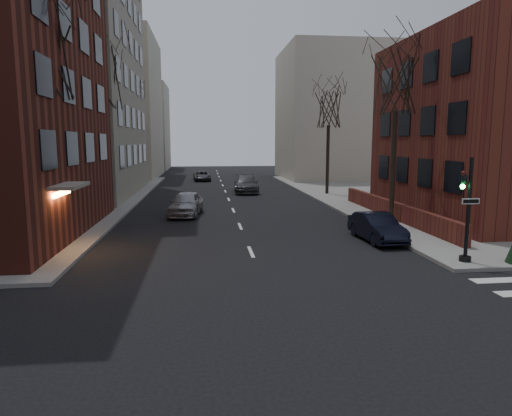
# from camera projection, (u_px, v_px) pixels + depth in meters

# --- Properties ---
(building_left_tan) EXTENTS (18.00, 18.00, 28.00)m
(building_left_tan) POSITION_uv_depth(u_px,v_px,m) (17.00, 27.00, 37.36)
(building_left_tan) COLOR gray
(building_left_tan) RESTS_ON ground
(building_right_brick) EXTENTS (12.00, 14.00, 11.00)m
(building_right_brick) POSITION_uv_depth(u_px,v_px,m) (510.00, 128.00, 27.58)
(building_right_brick) COLOR #5F271B
(building_right_brick) RESTS_ON ground
(low_wall_right) EXTENTS (0.35, 16.00, 1.00)m
(low_wall_right) POSITION_uv_depth(u_px,v_px,m) (392.00, 209.00, 27.49)
(low_wall_right) COLOR #5F271B
(low_wall_right) RESTS_ON sidewalk_far_right
(building_distant_la) EXTENTS (14.00, 16.00, 18.00)m
(building_distant_la) POSITION_uv_depth(u_px,v_px,m) (102.00, 108.00, 58.96)
(building_distant_la) COLOR #B6AF9A
(building_distant_la) RESTS_ON ground
(building_distant_ra) EXTENTS (14.00, 14.00, 16.00)m
(building_distant_ra) POSITION_uv_depth(u_px,v_px,m) (338.00, 115.00, 57.53)
(building_distant_ra) COLOR #B6AF9A
(building_distant_ra) RESTS_ON ground
(building_distant_lb) EXTENTS (10.00, 12.00, 14.00)m
(building_distant_lb) POSITION_uv_depth(u_px,v_px,m) (137.00, 127.00, 76.18)
(building_distant_lb) COLOR #B6AF9A
(building_distant_lb) RESTS_ON ground
(traffic_signal) EXTENTS (0.76, 0.44, 4.00)m
(traffic_signal) POSITION_uv_depth(u_px,v_px,m) (466.00, 216.00, 17.32)
(traffic_signal) COLOR black
(traffic_signal) RESTS_ON sidewalk_far_right
(tree_left_a) EXTENTS (4.18, 4.18, 10.26)m
(tree_left_a) POSITION_uv_depth(u_px,v_px,m) (41.00, 53.00, 19.42)
(tree_left_a) COLOR #2D231C
(tree_left_a) RESTS_ON sidewalk_far_left
(tree_left_b) EXTENTS (4.40, 4.40, 10.80)m
(tree_left_b) POSITION_uv_depth(u_px,v_px,m) (102.00, 79.00, 31.15)
(tree_left_b) COLOR #2D231C
(tree_left_b) RESTS_ON sidewalk_far_left
(tree_left_c) EXTENTS (3.96, 3.96, 9.72)m
(tree_left_c) POSITION_uv_depth(u_px,v_px,m) (134.00, 107.00, 45.04)
(tree_left_c) COLOR #2D231C
(tree_left_c) RESTS_ON sidewalk_far_left
(tree_right_a) EXTENTS (3.96, 3.96, 9.72)m
(tree_right_a) POSITION_uv_depth(u_px,v_px,m) (397.00, 81.00, 25.38)
(tree_right_a) COLOR #2D231C
(tree_right_a) RESTS_ON sidewalk_far_right
(tree_right_b) EXTENTS (3.74, 3.74, 9.18)m
(tree_right_b) POSITION_uv_depth(u_px,v_px,m) (329.00, 108.00, 39.20)
(tree_right_b) COLOR #2D231C
(tree_right_b) RESTS_ON sidewalk_far_right
(streetlamp_near) EXTENTS (0.36, 0.36, 6.28)m
(streetlamp_near) POSITION_uv_depth(u_px,v_px,m) (102.00, 149.00, 27.97)
(streetlamp_near) COLOR black
(streetlamp_near) RESTS_ON sidewalk_far_left
(streetlamp_far) EXTENTS (0.36, 0.36, 6.28)m
(streetlamp_far) POSITION_uv_depth(u_px,v_px,m) (144.00, 146.00, 47.63)
(streetlamp_far) COLOR black
(streetlamp_far) RESTS_ON sidewalk_far_left
(parked_sedan) EXTENTS (1.65, 4.16, 1.35)m
(parked_sedan) POSITION_uv_depth(u_px,v_px,m) (377.00, 227.00, 21.74)
(parked_sedan) COLOR black
(parked_sedan) RESTS_ON ground
(car_lane_silver) EXTENTS (2.40, 4.75, 1.55)m
(car_lane_silver) POSITION_uv_depth(u_px,v_px,m) (186.00, 204.00, 29.14)
(car_lane_silver) COLOR #A0A0A5
(car_lane_silver) RESTS_ON ground
(car_lane_gray) EXTENTS (2.48, 5.47, 1.55)m
(car_lane_gray) POSITION_uv_depth(u_px,v_px,m) (246.00, 184.00, 42.20)
(car_lane_gray) COLOR #3A3A3E
(car_lane_gray) RESTS_ON ground
(car_lane_far) EXTENTS (2.20, 4.32, 1.17)m
(car_lane_far) POSITION_uv_depth(u_px,v_px,m) (202.00, 176.00, 54.67)
(car_lane_far) COLOR #3E3D42
(car_lane_far) RESTS_ON ground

